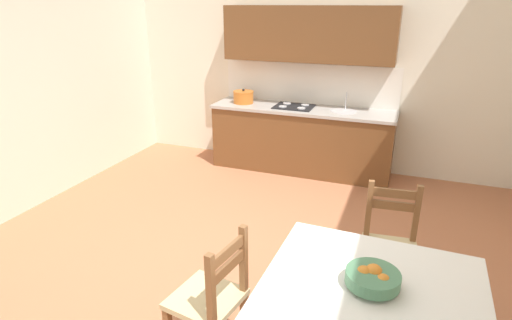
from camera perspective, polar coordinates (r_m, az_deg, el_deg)
name	(u,v)px	position (r m, az deg, el deg)	size (l,w,h in m)	color
ground_plane	(231,281)	(3.78, -3.41, -16.26)	(5.97, 6.44, 0.10)	#B7704C
wall_back	(320,10)	(5.86, 8.77, 19.69)	(5.97, 0.12, 4.27)	silver
kitchen_cabinetry	(303,110)	(5.72, 6.46, 6.81)	(2.48, 0.63, 2.20)	brown
dining_table	(371,304)	(2.57, 15.54, -18.62)	(1.24, 1.09, 0.75)	#56331C
dining_chair_tv_side	(211,299)	(2.83, -6.20, -18.54)	(0.48, 0.48, 0.93)	#D1BC89
dining_chair_kitchen_side	(389,247)	(3.46, 17.90, -11.38)	(0.46, 0.46, 0.93)	#D1BC89
fruit_bowl	(373,278)	(2.45, 15.77, -15.34)	(0.30, 0.30, 0.12)	#4C7F5B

